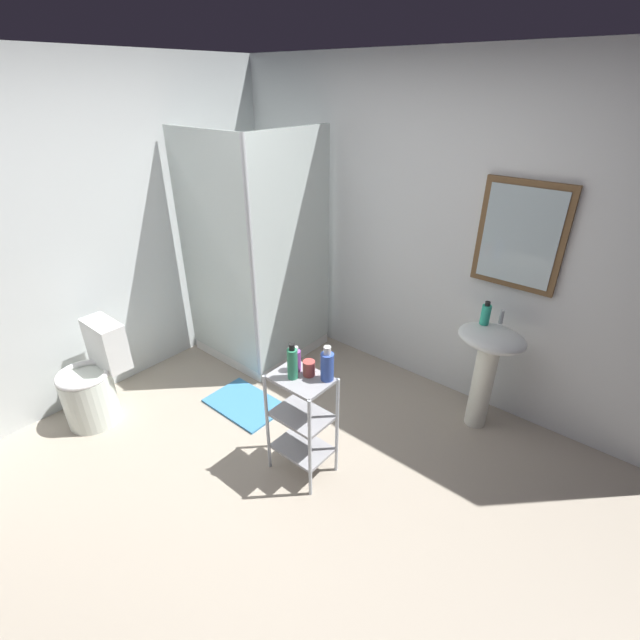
{
  "coord_description": "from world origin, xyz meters",
  "views": [
    {
      "loc": [
        1.55,
        -1.25,
        2.3
      ],
      "look_at": [
        -0.02,
        0.62,
        0.99
      ],
      "focal_mm": 25.12,
      "sensor_mm": 36.0,
      "label": 1
    }
  ],
  "objects_px": {
    "toilet": "(94,383)",
    "hand_soap_bottle": "(486,314)",
    "conditioner_bottle_purple": "(296,360)",
    "shower_stall": "(259,309)",
    "rinse_cup": "(309,368)",
    "storage_cart": "(302,417)",
    "body_wash_bottle_green": "(292,363)",
    "pedestal_sink": "(488,358)",
    "bath_mat": "(245,404)",
    "shampoo_bottle_blue": "(327,365)"
  },
  "relations": [
    {
      "from": "toilet",
      "to": "bath_mat",
      "type": "xyz_separation_m",
      "value": [
        0.74,
        0.8,
        -0.31
      ]
    },
    {
      "from": "toilet",
      "to": "hand_soap_bottle",
      "type": "xyz_separation_m",
      "value": [
        2.15,
        1.82,
        0.57
      ]
    },
    {
      "from": "storage_cart",
      "to": "rinse_cup",
      "type": "height_order",
      "value": "rinse_cup"
    },
    {
      "from": "shower_stall",
      "to": "rinse_cup",
      "type": "height_order",
      "value": "shower_stall"
    },
    {
      "from": "hand_soap_bottle",
      "to": "conditioner_bottle_purple",
      "type": "height_order",
      "value": "hand_soap_bottle"
    },
    {
      "from": "conditioner_bottle_purple",
      "to": "rinse_cup",
      "type": "bearing_deg",
      "value": 7.31
    },
    {
      "from": "shower_stall",
      "to": "bath_mat",
      "type": "height_order",
      "value": "shower_stall"
    },
    {
      "from": "toilet",
      "to": "body_wash_bottle_green",
      "type": "relative_size",
      "value": 3.28
    },
    {
      "from": "conditioner_bottle_purple",
      "to": "pedestal_sink",
      "type": "bearing_deg",
      "value": 55.8
    },
    {
      "from": "body_wash_bottle_green",
      "to": "rinse_cup",
      "type": "relative_size",
      "value": 2.4
    },
    {
      "from": "hand_soap_bottle",
      "to": "toilet",
      "type": "bearing_deg",
      "value": -139.86
    },
    {
      "from": "pedestal_sink",
      "to": "storage_cart",
      "type": "distance_m",
      "value": 1.37
    },
    {
      "from": "shower_stall",
      "to": "hand_soap_bottle",
      "type": "bearing_deg",
      "value": 11.53
    },
    {
      "from": "shower_stall",
      "to": "hand_soap_bottle",
      "type": "distance_m",
      "value": 1.96
    },
    {
      "from": "conditioner_bottle_purple",
      "to": "body_wash_bottle_green",
      "type": "relative_size",
      "value": 0.71
    },
    {
      "from": "conditioner_bottle_purple",
      "to": "shampoo_bottle_blue",
      "type": "xyz_separation_m",
      "value": [
        0.2,
        0.05,
        0.02
      ]
    },
    {
      "from": "storage_cart",
      "to": "conditioner_bottle_purple",
      "type": "relative_size",
      "value": 4.52
    },
    {
      "from": "bath_mat",
      "to": "rinse_cup",
      "type": "bearing_deg",
      "value": -9.8
    },
    {
      "from": "pedestal_sink",
      "to": "shampoo_bottle_blue",
      "type": "relative_size",
      "value": 3.62
    },
    {
      "from": "shower_stall",
      "to": "rinse_cup",
      "type": "bearing_deg",
      "value": -31.21
    },
    {
      "from": "storage_cart",
      "to": "conditioner_bottle_purple",
      "type": "distance_m",
      "value": 0.39
    },
    {
      "from": "shower_stall",
      "to": "toilet",
      "type": "bearing_deg",
      "value": -100.92
    },
    {
      "from": "hand_soap_bottle",
      "to": "body_wash_bottle_green",
      "type": "bearing_deg",
      "value": -117.56
    },
    {
      "from": "shower_stall",
      "to": "storage_cart",
      "type": "distance_m",
      "value": 1.51
    },
    {
      "from": "body_wash_bottle_green",
      "to": "rinse_cup",
      "type": "distance_m",
      "value": 0.11
    },
    {
      "from": "rinse_cup",
      "to": "hand_soap_bottle",
      "type": "bearing_deg",
      "value": 62.91
    },
    {
      "from": "shower_stall",
      "to": "shampoo_bottle_blue",
      "type": "bearing_deg",
      "value": -28.0
    },
    {
      "from": "storage_cart",
      "to": "rinse_cup",
      "type": "relative_size",
      "value": 7.67
    },
    {
      "from": "storage_cart",
      "to": "shampoo_bottle_blue",
      "type": "xyz_separation_m",
      "value": [
        0.13,
        0.09,
        0.4
      ]
    },
    {
      "from": "storage_cart",
      "to": "bath_mat",
      "type": "bearing_deg",
      "value": 166.4
    },
    {
      "from": "shower_stall",
      "to": "hand_soap_bottle",
      "type": "height_order",
      "value": "shower_stall"
    },
    {
      "from": "storage_cart",
      "to": "bath_mat",
      "type": "relative_size",
      "value": 1.23
    },
    {
      "from": "toilet",
      "to": "storage_cart",
      "type": "bearing_deg",
      "value": 21.39
    },
    {
      "from": "body_wash_bottle_green",
      "to": "shampoo_bottle_blue",
      "type": "relative_size",
      "value": 1.04
    },
    {
      "from": "storage_cart",
      "to": "body_wash_bottle_green",
      "type": "xyz_separation_m",
      "value": [
        -0.04,
        -0.03,
        0.41
      ]
    },
    {
      "from": "conditioner_bottle_purple",
      "to": "toilet",
      "type": "bearing_deg",
      "value": -156.31
    },
    {
      "from": "shower_stall",
      "to": "shampoo_bottle_blue",
      "type": "height_order",
      "value": "shower_stall"
    },
    {
      "from": "rinse_cup",
      "to": "bath_mat",
      "type": "xyz_separation_m",
      "value": [
        -0.82,
        0.14,
        -0.78
      ]
    },
    {
      "from": "toilet",
      "to": "body_wash_bottle_green",
      "type": "height_order",
      "value": "body_wash_bottle_green"
    },
    {
      "from": "bath_mat",
      "to": "pedestal_sink",
      "type": "bearing_deg",
      "value": 33.28
    },
    {
      "from": "hand_soap_bottle",
      "to": "body_wash_bottle_green",
      "type": "relative_size",
      "value": 0.73
    },
    {
      "from": "toilet",
      "to": "conditioner_bottle_purple",
      "type": "height_order",
      "value": "conditioner_bottle_purple"
    },
    {
      "from": "body_wash_bottle_green",
      "to": "toilet",
      "type": "bearing_deg",
      "value": -159.14
    },
    {
      "from": "hand_soap_bottle",
      "to": "rinse_cup",
      "type": "relative_size",
      "value": 1.75
    },
    {
      "from": "conditioner_bottle_purple",
      "to": "shower_stall",
      "type": "bearing_deg",
      "value": 146.44
    },
    {
      "from": "toilet",
      "to": "body_wash_bottle_green",
      "type": "bearing_deg",
      "value": 20.86
    },
    {
      "from": "shower_stall",
      "to": "storage_cart",
      "type": "xyz_separation_m",
      "value": [
        1.26,
        -0.83,
        -0.03
      ]
    },
    {
      "from": "conditioner_bottle_purple",
      "to": "shampoo_bottle_blue",
      "type": "distance_m",
      "value": 0.21
    },
    {
      "from": "shower_stall",
      "to": "rinse_cup",
      "type": "xyz_separation_m",
      "value": [
        1.28,
        -0.78,
        0.32
      ]
    },
    {
      "from": "conditioner_bottle_purple",
      "to": "body_wash_bottle_green",
      "type": "distance_m",
      "value": 0.09
    }
  ]
}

